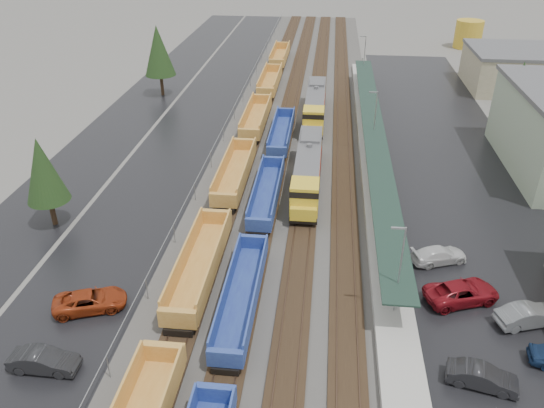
{
  "coord_description": "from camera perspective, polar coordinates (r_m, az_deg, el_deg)",
  "views": [
    {
      "loc": [
        3.72,
        -11.31,
        27.19
      ],
      "look_at": [
        -1.07,
        32.69,
        2.0
      ],
      "focal_mm": 35.0,
      "sensor_mm": 36.0,
      "label": 1
    }
  ],
  "objects": [
    {
      "name": "ballast_strip",
      "position": [
        76.39,
        3.05,
        8.79
      ],
      "size": [
        20.0,
        160.0,
        0.08
      ],
      "primitive_type": "cube",
      "color": "#302D2B",
      "rests_on": "ground"
    },
    {
      "name": "trackbed",
      "position": [
        76.35,
        3.05,
        8.87
      ],
      "size": [
        14.6,
        160.0,
        0.22
      ],
      "color": "black",
      "rests_on": "ground"
    },
    {
      "name": "west_parking_lot",
      "position": [
        78.58,
        -8.07,
        9.11
      ],
      "size": [
        10.0,
        160.0,
        0.02
      ],
      "primitive_type": "cube",
      "color": "black",
      "rests_on": "ground"
    },
    {
      "name": "west_road",
      "position": [
        81.54,
        -15.0,
        9.16
      ],
      "size": [
        9.0,
        160.0,
        0.02
      ],
      "primitive_type": "cube",
      "color": "black",
      "rests_on": "ground"
    },
    {
      "name": "east_commuter_lot",
      "position": [
        68.78,
        18.57,
        4.76
      ],
      "size": [
        16.0,
        100.0,
        0.02
      ],
      "primitive_type": "cube",
      "color": "black",
      "rests_on": "ground"
    },
    {
      "name": "station_platform",
      "position": [
        67.03,
        10.7,
        5.87
      ],
      "size": [
        3.0,
        80.0,
        8.0
      ],
      "color": "#9E9B93",
      "rests_on": "ground"
    },
    {
      "name": "chainlink_fence",
      "position": [
        75.46,
        -4.31,
        9.75
      ],
      "size": [
        0.08,
        160.04,
        2.02
      ],
      "color": "gray",
      "rests_on": "ground"
    },
    {
      "name": "tree_west_near",
      "position": [
        53.15,
        -23.43,
        3.37
      ],
      "size": [
        3.96,
        3.96,
        9.0
      ],
      "color": "#332316",
      "rests_on": "ground"
    },
    {
      "name": "tree_west_far",
      "position": [
        87.91,
        -12.12,
        15.83
      ],
      "size": [
        4.84,
        4.84,
        11.0
      ],
      "color": "#332316",
      "rests_on": "ground"
    },
    {
      "name": "tree_east",
      "position": [
        76.3,
        25.0,
        11.17
      ],
      "size": [
        4.4,
        4.4,
        10.0
      ],
      "color": "#332316",
      "rests_on": "ground"
    },
    {
      "name": "locomotive_lead",
      "position": [
        57.04,
        3.86,
        3.61
      ],
      "size": [
        2.75,
        18.13,
        4.1
      ],
      "color": "black",
      "rests_on": "ground"
    },
    {
      "name": "locomotive_trail",
      "position": [
        76.46,
        4.66,
        10.49
      ],
      "size": [
        2.75,
        18.13,
        4.1
      ],
      "color": "black",
      "rests_on": "ground"
    },
    {
      "name": "well_string_yellow",
      "position": [
        58.77,
        -3.96,
        3.36
      ],
      "size": [
        2.83,
        118.1,
        2.51
      ],
      "color": "#B77E33",
      "rests_on": "ground"
    },
    {
      "name": "well_string_blue",
      "position": [
        41.11,
        -3.26,
        -9.78
      ],
      "size": [
        2.47,
        80.3,
        2.19
      ],
      "color": "navy",
      "rests_on": "ground"
    },
    {
      "name": "storage_tank",
      "position": [
        125.78,
        20.37,
        16.75
      ],
      "size": [
        5.71,
        5.71,
        5.71
      ],
      "primitive_type": "cylinder",
      "color": "gold",
      "rests_on": "ground"
    },
    {
      "name": "parked_car_west_b",
      "position": [
        39.64,
        -23.34,
        -15.24
      ],
      "size": [
        1.64,
        4.66,
        1.53
      ],
      "primitive_type": "imported",
      "rotation": [
        0.0,
        0.0,
        1.57
      ],
      "color": "black",
      "rests_on": "ground"
    },
    {
      "name": "parked_car_west_c",
      "position": [
        43.39,
        -18.98,
        -9.82
      ],
      "size": [
        4.21,
        5.99,
        1.52
      ],
      "primitive_type": "imported",
      "rotation": [
        0.0,
        0.0,
        1.91
      ],
      "color": "maroon",
      "rests_on": "ground"
    },
    {
      "name": "parked_car_east_a",
      "position": [
        38.18,
        21.68,
        -16.92
      ],
      "size": [
        2.5,
        4.72,
        1.48
      ],
      "primitive_type": "imported",
      "rotation": [
        0.0,
        0.0,
        1.35
      ],
      "color": "black",
      "rests_on": "ground"
    },
    {
      "name": "parked_car_east_b",
      "position": [
        44.33,
        19.73,
        -8.93
      ],
      "size": [
        4.52,
        6.42,
        1.63
      ],
      "primitive_type": "imported",
      "rotation": [
        0.0,
        0.0,
        1.92
      ],
      "color": "maroon",
      "rests_on": "ground"
    },
    {
      "name": "parked_car_east_c",
      "position": [
        48.19,
        17.54,
        -5.27
      ],
      "size": [
        3.55,
        5.28,
        1.42
      ],
      "primitive_type": "imported",
      "rotation": [
        0.0,
        0.0,
        1.92
      ],
      "color": "silver",
      "rests_on": "ground"
    },
    {
      "name": "parked_car_east_e",
      "position": [
        44.01,
        25.85,
        -10.75
      ],
      "size": [
        3.15,
        5.17,
        1.61
      ],
      "primitive_type": "imported",
      "rotation": [
        0.0,
        0.0,
        1.89
      ],
      "color": "slate",
      "rests_on": "ground"
    }
  ]
}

